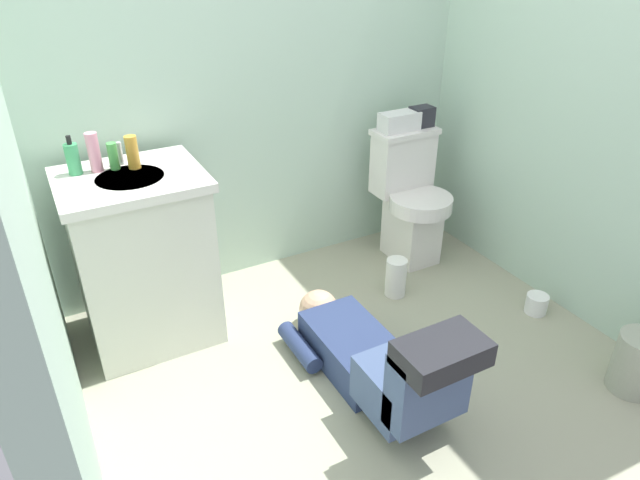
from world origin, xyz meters
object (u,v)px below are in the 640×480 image
toilet_paper_roll (536,304)px  trash_can (637,363)px  tissue_box (399,121)px  soap_dispenser (73,159)px  toilet (410,198)px  vanity_cabinet (143,258)px  bottle_pink (94,152)px  toiletry_bag (422,117)px  faucet (120,153)px  bottle_green (113,156)px  person_plumber (376,358)px  bottle_amber (132,152)px  paper_towel_roll (396,277)px

toilet_paper_roll → trash_can: bearing=-95.9°
tissue_box → soap_dispenser: soap_dispenser is taller
trash_can → tissue_box: bearing=98.7°
toilet_paper_roll → toilet: bearing=106.8°
vanity_cabinet → bottle_pink: 0.51m
toiletry_bag → toilet_paper_roll: (0.13, -0.88, -0.76)m
faucet → trash_can: (1.69, -1.48, -0.74)m
toilet_paper_roll → bottle_pink: bearing=154.8°
faucet → bottle_green: 0.05m
person_plumber → toiletry_bag: (0.90, 0.96, 0.63)m
soap_dispenser → bottle_pink: bottle_pink is taller
faucet → person_plumber: 1.40m
soap_dispenser → bottle_pink: (0.08, -0.01, 0.02)m
vanity_cabinet → toilet_paper_roll: size_ratio=7.45×
soap_dispenser → bottle_amber: (0.23, -0.05, 0.00)m
bottle_pink → paper_towel_roll: bearing=-16.9°
bottle_green → tissue_box: bearing=0.9°
tissue_box → trash_can: tissue_box is taller
toiletry_bag → toilet_paper_roll: bearing=-81.4°
toiletry_bag → bottle_pink: size_ratio=0.74×
faucet → paper_towel_roll: (1.21, -0.43, -0.76)m
person_plumber → trash_can: size_ratio=3.99×
bottle_green → toilet: bearing=-2.5°
faucet → toilet_paper_roll: size_ratio=0.91×
toilet → soap_dispenser: size_ratio=4.52×
person_plumber → toilet_paper_roll: size_ratio=9.68×
tissue_box → bottle_amber: bearing=-178.0°
bottle_pink → soap_dispenser: bearing=172.9°
soap_dispenser → bottle_amber: 0.24m
vanity_cabinet → trash_can: vanity_cabinet is taller
faucet → trash_can: size_ratio=0.37×
faucet → bottle_green: (-0.03, -0.04, 0.01)m
vanity_cabinet → bottle_amber: bottle_amber is taller
trash_can → paper_towel_roll: (-0.48, 1.05, -0.03)m
vanity_cabinet → soap_dispenser: bearing=147.6°
soap_dispenser → toilet_paper_roll: 2.29m
faucet → person_plumber: bearing=-53.9°
toiletry_bag → bottle_green: bottle_green is taller
bottle_pink → trash_can: bottle_pink is taller
soap_dispenser → trash_can: (1.88, -1.46, -0.75)m
faucet → toilet_paper_roll: faucet is taller
vanity_cabinet → toilet: bearing=1.2°
bottle_amber → trash_can: bearing=-40.7°
trash_can → faucet: bearing=138.7°
person_plumber → toiletry_bag: 1.46m
soap_dispenser → bottle_pink: 0.09m
person_plumber → tissue_box: (0.75, 0.96, 0.62)m
toilet → person_plumber: size_ratio=0.70×
faucet → toilet_paper_roll: 2.13m
paper_towel_roll → person_plumber: bearing=-131.7°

